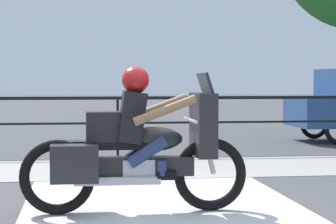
% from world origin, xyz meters
% --- Properties ---
extents(ground_plane, '(120.00, 120.00, 0.00)m').
position_xyz_m(ground_plane, '(0.00, 0.00, 0.00)').
color(ground_plane, '#4C4C4F').
extents(sidewalk_band, '(44.00, 2.40, 0.01)m').
position_xyz_m(sidewalk_band, '(0.00, 3.40, 0.01)').
color(sidewalk_band, '#A8A59E').
rests_on(sidewalk_band, ground).
extents(crosswalk_band, '(3.09, 6.00, 0.01)m').
position_xyz_m(crosswalk_band, '(0.20, -0.20, 0.00)').
color(crosswalk_band, silver).
rests_on(crosswalk_band, ground).
extents(fence_railing, '(36.00, 0.05, 1.11)m').
position_xyz_m(fence_railing, '(0.00, 5.27, 0.88)').
color(fence_railing, black).
rests_on(fence_railing, ground).
extents(motorcycle, '(2.42, 0.76, 1.55)m').
position_xyz_m(motorcycle, '(-0.13, -0.08, 0.70)').
color(motorcycle, black).
rests_on(motorcycle, ground).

